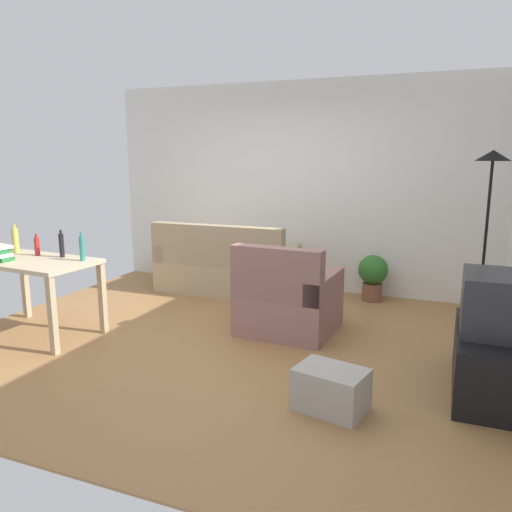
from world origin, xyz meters
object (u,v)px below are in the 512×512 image
object	(u,v)px
tv	(492,303)
bottle_squat	(15,240)
storage_box	(331,389)
bottle_tall	(82,248)
armchair	(287,301)
couch	(226,269)
desk	(35,271)
torchiere_lamp	(490,193)
bottle_red	(37,246)
bottle_dark	(62,245)
tv_stand	(485,361)
potted_plant	(373,274)

from	to	relation	value
tv	bottle_squat	bearing A→B (deg)	90.87
tv	storage_box	xyz separation A→B (m)	(-1.02, -0.69, -0.55)
storage_box	tv	bearing A→B (deg)	34.21
storage_box	bottle_tall	distance (m)	2.75
armchair	bottle_squat	world-z (taller)	bottle_squat
couch	desk	world-z (taller)	couch
torchiere_lamp	bottle_red	size ratio (longest dim) A/B	8.16
bottle_dark	tv	bearing A→B (deg)	1.10
storage_box	bottle_squat	bearing A→B (deg)	169.92
bottle_tall	bottle_dark	bearing A→B (deg)	168.82
tv	bottle_squat	xyz separation A→B (m)	(-4.54, -0.07, 0.19)
armchair	storage_box	xyz separation A→B (m)	(0.77, -1.38, -0.17)
desk	armchair	bearing A→B (deg)	27.65
storage_box	bottle_dark	size ratio (longest dim) A/B	1.73
couch	tv_stand	size ratio (longest dim) A/B	1.61
desk	storage_box	xyz separation A→B (m)	(3.07, -0.42, -0.50)
desk	bottle_dark	distance (m)	0.35
torchiere_lamp	bottle_tall	bearing A→B (deg)	-158.75
desk	tv_stand	bearing A→B (deg)	8.76
bottle_tall	potted_plant	bearing A→B (deg)	42.96
tv	desk	world-z (taller)	tv
tv_stand	storage_box	world-z (taller)	tv_stand
bottle_red	bottle_dark	world-z (taller)	bottle_dark
potted_plant	bottle_dark	distance (m)	3.58
bottle_squat	bottle_red	xyz separation A→B (m)	(0.31, -0.03, -0.04)
tv	bottle_red	bearing A→B (deg)	91.28
torchiere_lamp	armchair	world-z (taller)	torchiere_lamp
storage_box	armchair	bearing A→B (deg)	119.33
torchiere_lamp	bottle_red	world-z (taller)	torchiere_lamp
bottle_red	armchair	bearing A→B (deg)	17.81
torchiere_lamp	desk	size ratio (longest dim) A/B	1.44
bottle_squat	torchiere_lamp	bearing A→B (deg)	16.41
armchair	bottle_red	world-z (taller)	bottle_red
potted_plant	torchiere_lamp	bearing A→B (deg)	-36.91
potted_plant	bottle_red	bearing A→B (deg)	-143.83
tv	bottle_dark	size ratio (longest dim) A/B	2.17
tv	desk	size ratio (longest dim) A/B	0.48
torchiere_lamp	bottle_dark	world-z (taller)	torchiere_lamp
bottle_red	desk	bearing A→B (deg)	-54.14
armchair	storage_box	distance (m)	1.59
tv	bottle_tall	distance (m)	3.62
tv_stand	bottle_dark	distance (m)	3.97
potted_plant	bottle_red	xyz separation A→B (m)	(-3.06, -2.23, 0.53)
potted_plant	bottle_red	distance (m)	3.82
tv	tv_stand	bearing A→B (deg)	90.00
desk	potted_plant	xyz separation A→B (m)	(2.92, 2.42, -0.32)
storage_box	couch	bearing A→B (deg)	128.31
couch	tv_stand	distance (m)	3.52
bottle_dark	bottle_red	bearing A→B (deg)	-176.39
tv	torchiere_lamp	size ratio (longest dim) A/B	0.33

